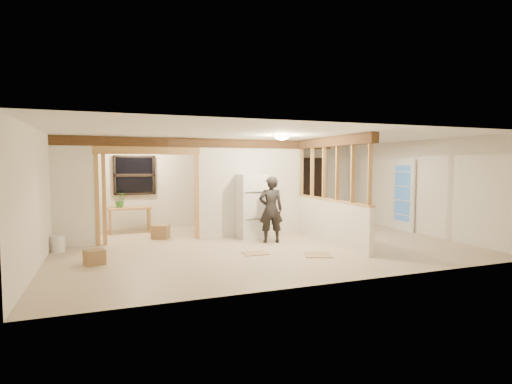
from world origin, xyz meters
name	(u,v)px	position (x,y,z in m)	size (l,w,h in m)	color
floor	(261,244)	(0.00, 0.00, -0.01)	(9.00, 6.50, 0.01)	#C6AF93
ceiling	(261,136)	(0.00, 0.00, 2.50)	(9.00, 6.50, 0.01)	white
wall_back	(223,184)	(0.00, 3.25, 1.25)	(9.00, 0.01, 2.50)	silver
wall_front	(337,204)	(0.00, -3.25, 1.25)	(9.00, 0.01, 2.50)	silver
wall_left	(42,196)	(-4.50, 0.00, 1.25)	(0.01, 6.50, 2.50)	silver
wall_right	(416,187)	(4.50, 0.00, 1.25)	(0.01, 6.50, 2.50)	silver
partition_left_stub	(73,191)	(-4.05, 1.20, 1.25)	(0.90, 0.12, 2.50)	silver
partition_center	(252,188)	(0.20, 1.20, 1.25)	(2.80, 0.12, 2.50)	silver
doorway_frame	(149,196)	(-2.40, 1.20, 1.10)	(2.46, 0.14, 2.20)	tan
header_beam_back	(206,143)	(-1.00, 1.20, 2.38)	(7.00, 0.18, 0.22)	#52341C
header_beam_right	(331,142)	(1.60, -0.40, 2.38)	(0.18, 3.30, 0.22)	#52341C
pony_wall	(330,222)	(1.60, -0.40, 0.50)	(0.12, 3.20, 1.00)	silver
stud_partition	(331,173)	(1.60, -0.40, 1.66)	(0.14, 3.20, 1.32)	tan
window_back	(135,175)	(-2.60, 3.17, 1.55)	(1.12, 0.10, 1.10)	black
french_door	(403,195)	(4.42, 0.40, 1.00)	(0.12, 0.86, 2.00)	white
ceiling_dome_main	(282,136)	(0.30, -0.50, 2.48)	(0.36, 0.36, 0.16)	#FFEABF
ceiling_dome_util	(140,140)	(-2.50, 2.30, 2.48)	(0.32, 0.32, 0.14)	#FFEABF
hanging_bulb	(163,151)	(-2.00, 1.60, 2.18)	(0.07, 0.07, 0.07)	#FFD88C
refrigerator	(252,206)	(0.07, 0.82, 0.80)	(0.66, 0.64, 1.61)	white
woman	(271,209)	(0.29, 0.10, 0.79)	(0.58, 0.38, 1.58)	black
work_table	(130,220)	(-2.78, 2.70, 0.35)	(1.10, 0.55, 0.69)	tan
potted_plant	(120,200)	(-3.01, 2.76, 0.90)	(0.36, 0.32, 0.41)	#346D30
shop_vac	(82,231)	(-3.91, 1.73, 0.26)	(0.40, 0.40, 0.52)	#A4100B
bookshelf	(308,190)	(2.79, 3.01, 1.03)	(1.03, 0.34, 2.07)	black
bucket	(58,244)	(-4.34, 0.76, 0.17)	(0.27, 0.27, 0.34)	silver
box_util_a	(161,232)	(-2.10, 1.53, 0.17)	(0.40, 0.34, 0.34)	#977149
box_util_b	(73,240)	(-4.10, 1.33, 0.13)	(0.28, 0.28, 0.26)	#977149
box_front	(94,257)	(-3.58, -0.70, 0.14)	(0.34, 0.28, 0.28)	#977149
floor_panel_near	(318,255)	(0.68, -1.47, 0.01)	(0.52, 0.52, 0.02)	tan
floor_panel_far	(255,253)	(-0.47, -0.88, 0.01)	(0.50, 0.40, 0.02)	tan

